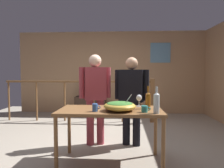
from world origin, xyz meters
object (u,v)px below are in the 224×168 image
person_standing_right (132,94)px  wine_bottle_clear (156,102)px  mug_blue (95,108)px  wine_glass (139,98)px  serving_table (110,115)px  person_standing_left (95,92)px  flat_screen_tv (90,88)px  wine_bottle_amber (148,100)px  framed_picture (160,53)px  salad_bowl (120,106)px  mug_teal (145,109)px  tv_console (91,105)px  stair_railing (101,94)px

person_standing_right → wine_bottle_clear: bearing=121.5°
mug_blue → wine_glass: bearing=35.0°
serving_table → person_standing_left: bearing=113.5°
mug_blue → serving_table: bearing=42.0°
wine_glass → mug_blue: (-0.60, -0.42, -0.07)m
flat_screen_tv → wine_bottle_amber: size_ratio=1.78×
framed_picture → flat_screen_tv: bearing=-171.2°
framed_picture → salad_bowl: 3.92m
flat_screen_tv → salad_bowl: salad_bowl is taller
mug_teal → serving_table: bearing=157.9°
flat_screen_tv → mug_teal: (1.26, -3.36, 0.01)m
flat_screen_tv → wine_bottle_amber: bearing=-66.7°
tv_console → mug_blue: bearing=-79.6°
stair_railing → tv_console: size_ratio=4.26×
serving_table → mug_teal: (0.45, -0.18, 0.12)m
salad_bowl → wine_bottle_clear: (0.46, -0.15, 0.07)m
stair_railing → wine_bottle_amber: size_ratio=12.08×
wine_bottle_clear → serving_table: bearing=156.1°
stair_railing → tv_console: 1.02m
wine_bottle_amber → person_standing_left: size_ratio=0.20×
salad_bowl → wine_bottle_clear: wine_bottle_clear is taller
stair_railing → tv_console: (-0.40, 0.82, -0.44)m
wine_bottle_amber → mug_teal: 0.29m
wine_bottle_amber → mug_teal: bearing=-104.9°
flat_screen_tv → wine_glass: (1.22, -2.93, 0.09)m
flat_screen_tv → person_standing_right: 2.70m
wine_bottle_amber → mug_blue: bearing=-160.3°
mug_teal → person_standing_left: size_ratio=0.08×
serving_table → mug_teal: 0.50m
tv_console → person_standing_right: (1.12, -2.49, 0.62)m
tv_console → wine_glass: 3.26m
serving_table → salad_bowl: salad_bowl is taller
tv_console → person_standing_left: 2.61m
mug_teal → tv_console: bearing=110.4°
framed_picture → serving_table: size_ratio=0.42×
person_standing_left → wine_bottle_clear: bearing=116.5°
salad_bowl → mug_teal: bearing=-13.7°
person_standing_left → serving_table: bearing=97.5°
person_standing_left → stair_railing: bearing=-103.0°
tv_console → person_standing_left: person_standing_left is taller
wine_glass → person_standing_right: bearing=101.3°
mug_blue → mug_teal: (0.64, -0.01, -0.01)m
serving_table → mug_teal: bearing=-22.1°
framed_picture → salad_bowl: size_ratio=1.41×
wine_glass → person_standing_right: (-0.09, 0.47, 0.01)m
tv_console → wine_bottle_clear: size_ratio=2.69×
serving_table → person_standing_left: size_ratio=0.90×
framed_picture → person_standing_left: (-1.59, -2.78, -0.94)m
framed_picture → mug_teal: bearing=-102.6°
mug_teal → flat_screen_tv: bearing=110.5°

